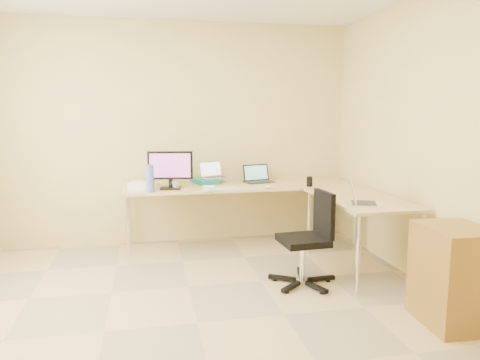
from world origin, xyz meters
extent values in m
plane|color=tan|center=(0.00, 0.00, 0.00)|extent=(4.50, 4.50, 0.00)
plane|color=#DFC36A|center=(0.00, 2.25, 1.30)|extent=(4.50, 0.00, 4.50)
plane|color=#DFC36A|center=(0.00, -2.25, 1.30)|extent=(4.50, 0.00, 4.50)
plane|color=#DFC36A|center=(2.10, 0.00, 1.30)|extent=(0.00, 4.50, 4.50)
cube|color=tan|center=(0.72, 1.85, 0.36)|extent=(2.65, 0.70, 0.73)
cube|color=tan|center=(1.70, 0.85, 0.36)|extent=(0.70, 1.30, 0.73)
cube|color=black|center=(-0.09, 1.72, 0.94)|extent=(0.50, 0.23, 0.41)
cube|color=#147473|center=(0.33, 2.05, 0.76)|extent=(0.33, 0.38, 0.05)
cube|color=#B3B3B5|center=(0.43, 2.05, 0.88)|extent=(0.36, 0.33, 0.19)
cube|color=black|center=(0.96, 1.98, 0.83)|extent=(0.38, 0.32, 0.21)
cube|color=silver|center=(0.43, 1.55, 0.74)|extent=(0.40, 0.17, 0.02)
ellipsoid|color=white|center=(0.96, 1.55, 0.75)|extent=(0.09, 0.06, 0.03)
imported|color=white|center=(-0.04, 1.72, 0.77)|extent=(0.11, 0.11, 0.08)
cylinder|color=silver|center=(0.31, 1.59, 0.75)|extent=(0.17, 0.17, 0.03)
cylinder|color=#486CBC|center=(-0.31, 1.55, 0.87)|extent=(0.10, 0.10, 0.29)
cube|color=white|center=(-0.40, 1.83, 0.73)|extent=(0.29, 0.37, 0.01)
cube|color=white|center=(-0.40, 1.72, 0.77)|extent=(0.29, 0.25, 0.09)
cylinder|color=silver|center=(-0.24, 2.05, 0.87)|extent=(0.24, 0.24, 0.28)
cylinder|color=black|center=(1.44, 1.57, 0.79)|extent=(0.07, 0.07, 0.11)
cube|color=silver|center=(1.57, 0.51, 0.85)|extent=(0.43, 0.39, 0.24)
cube|color=black|center=(1.02, 0.57, 0.50)|extent=(0.55, 0.55, 0.86)
cube|color=#9C6A44|center=(1.85, -0.38, 0.36)|extent=(0.46, 0.56, 0.75)
camera|label=1|loc=(-0.33, -3.20, 1.57)|focal=34.12mm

